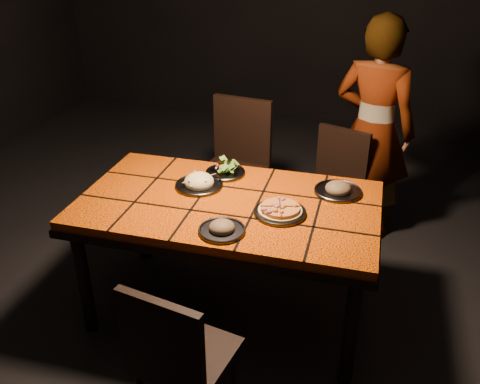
% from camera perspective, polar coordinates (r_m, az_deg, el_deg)
% --- Properties ---
extents(room_shell, '(6.04, 7.04, 3.08)m').
position_cam_1_polar(room_shell, '(2.46, -1.52, 14.51)').
color(room_shell, black).
rests_on(room_shell, ground).
extents(dining_table, '(1.62, 0.92, 0.75)m').
position_cam_1_polar(dining_table, '(2.77, -1.31, -2.39)').
color(dining_table, '#DC5206').
rests_on(dining_table, ground).
extents(chair_near, '(0.44, 0.44, 0.84)m').
position_cam_1_polar(chair_near, '(2.24, -7.16, -17.69)').
color(chair_near, black).
rests_on(chair_near, ground).
extents(chair_far_left, '(0.50, 0.50, 0.98)m').
position_cam_1_polar(chair_far_left, '(3.69, -0.39, 3.84)').
color(chair_far_left, black).
rests_on(chair_far_left, ground).
extents(chair_far_right, '(0.49, 0.49, 0.84)m').
position_cam_1_polar(chair_far_right, '(3.60, 10.59, 1.23)').
color(chair_far_right, black).
rests_on(chair_far_right, ground).
extents(diner, '(0.67, 0.54, 1.59)m').
position_cam_1_polar(diner, '(3.68, 14.72, 6.70)').
color(diner, brown).
rests_on(diner, ground).
extents(plate_pizza, '(0.28, 0.28, 0.04)m').
position_cam_1_polar(plate_pizza, '(2.61, 4.52, -2.13)').
color(plate_pizza, '#3E3E44').
rests_on(plate_pizza, dining_table).
extents(plate_pasta, '(0.27, 0.27, 0.09)m').
position_cam_1_polar(plate_pasta, '(2.88, -4.62, 1.03)').
color(plate_pasta, '#3E3E44').
rests_on(plate_pasta, dining_table).
extents(plate_salad, '(0.24, 0.24, 0.07)m').
position_cam_1_polar(plate_salad, '(3.02, -1.65, 2.48)').
color(plate_salad, '#3E3E44').
rests_on(plate_salad, dining_table).
extents(plate_mushroom_a, '(0.23, 0.23, 0.08)m').
position_cam_1_polar(plate_mushroom_a, '(2.45, -2.05, -4.09)').
color(plate_mushroom_a, '#3E3E44').
rests_on(plate_mushroom_a, dining_table).
extents(plate_mushroom_b, '(0.26, 0.26, 0.09)m').
position_cam_1_polar(plate_mushroom_b, '(2.85, 10.96, 0.33)').
color(plate_mushroom_b, '#3E3E44').
rests_on(plate_mushroom_b, dining_table).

